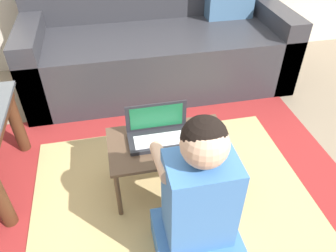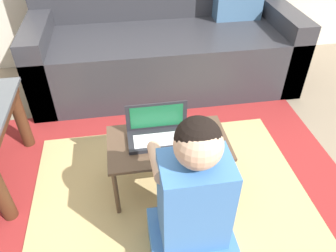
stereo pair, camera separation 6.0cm
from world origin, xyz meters
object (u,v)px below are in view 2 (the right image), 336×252
at_px(computer_mouse, 203,138).
at_px(person_seated, 193,207).
at_px(couch, 166,44).
at_px(laptop_desk, 168,147).
at_px(laptop, 158,134).

height_order(computer_mouse, person_seated, person_seated).
xyz_separation_m(computer_mouse, person_seated, (-0.14, -0.40, -0.01)).
bearing_deg(couch, laptop_desk, -98.19).
bearing_deg(laptop, computer_mouse, -14.04).
bearing_deg(couch, computer_mouse, -89.69).
bearing_deg(laptop, couch, 79.38).
relative_size(couch, person_seated, 2.55).
xyz_separation_m(laptop, person_seated, (0.08, -0.45, -0.02)).
height_order(couch, laptop, couch).
relative_size(couch, computer_mouse, 18.49).
relative_size(couch, laptop, 6.32).
bearing_deg(person_seated, laptop, 99.81).
height_order(laptop, person_seated, person_seated).
bearing_deg(computer_mouse, laptop, 165.96).
relative_size(laptop_desk, person_seated, 0.79).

